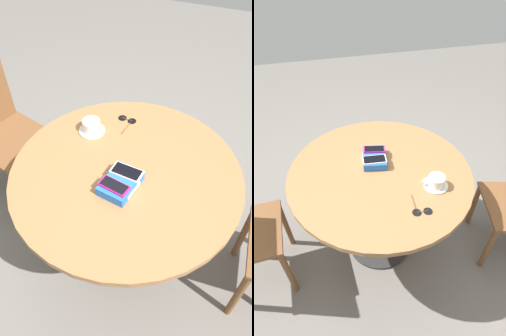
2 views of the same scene
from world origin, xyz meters
The scene contains 9 objects.
ground_plane centered at (0.00, 0.00, 0.00)m, with size 8.00×8.00×0.00m, color slate.
round_table centered at (0.00, 0.00, 0.61)m, with size 1.07×1.07×0.73m.
phone_box centered at (-0.10, -0.01, 0.76)m, with size 0.21×0.17×0.04m.
phone_magenta centered at (-0.14, 0.00, 0.79)m, with size 0.09×0.14×0.01m.
phone_white centered at (-0.05, -0.02, 0.78)m, with size 0.09×0.15×0.01m.
saucer centered at (0.20, 0.26, 0.74)m, with size 0.13×0.13×0.01m, color silver.
coffee_cup centered at (0.20, 0.26, 0.77)m, with size 0.09×0.12×0.06m.
sunglasses centered at (0.34, 0.12, 0.74)m, with size 0.15×0.10×0.01m.
chair_far_side centered at (0.26, 0.94, 0.47)m, with size 0.51×0.51×0.92m.
Camera 1 is at (-0.94, -0.36, 1.85)m, focal length 35.00 mm.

